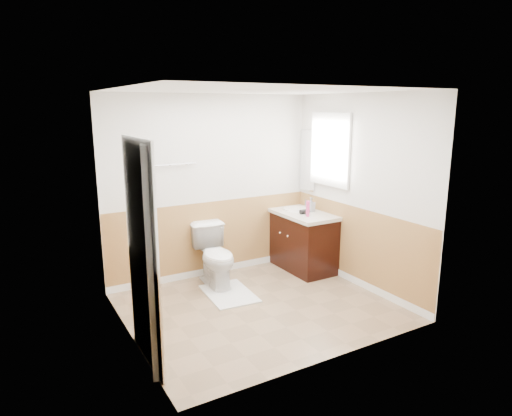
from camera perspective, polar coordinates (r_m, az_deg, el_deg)
floor at (r=5.46m, az=0.41°, el=-12.49°), size 3.00×3.00×0.00m
ceiling at (r=4.94m, az=0.46°, el=14.76°), size 3.00×3.00×0.00m
wall_back at (r=6.18m, az=-5.68°, el=2.67°), size 3.00×0.00×3.00m
wall_front at (r=4.02m, az=9.89°, el=-3.01°), size 3.00×0.00×3.00m
wall_left at (r=4.50m, az=-16.27°, el=-1.63°), size 0.00×3.00×3.00m
wall_right at (r=5.94m, az=13.02°, el=1.98°), size 0.00×3.00×3.00m
wainscot_back at (r=6.35m, az=-5.49°, el=-4.03°), size 3.00×0.00×3.00m
wainscot_front at (r=4.29m, az=9.39°, el=-12.66°), size 3.00×0.00×3.00m
wainscot_left at (r=4.74m, az=-15.56°, el=-10.43°), size 0.00×2.60×2.60m
wainscot_right at (r=6.11m, az=12.59°, el=-4.96°), size 0.00×2.60×2.60m
toilet at (r=5.98m, az=-5.15°, el=-6.09°), size 0.51×0.82×0.80m
bath_mat at (r=5.80m, az=-3.45°, el=-10.83°), size 0.61×0.84×0.02m
vanity_cabinet at (r=6.61m, az=5.72°, el=-4.25°), size 0.55×1.10×0.80m
vanity_knob_left at (r=6.32m, az=4.06°, el=-3.59°), size 0.03×0.03×0.03m
vanity_knob_right at (r=6.48m, az=3.08°, el=-3.17°), size 0.03×0.03×0.03m
countertop at (r=6.49m, az=5.73°, el=-0.68°), size 0.60×1.15×0.05m
sink_basin at (r=6.61m, az=5.05°, el=-0.11°), size 0.36×0.36×0.02m
faucet at (r=6.70m, az=6.32°, el=0.56°), size 0.02×0.02×0.14m
lotion_bottle at (r=6.19m, az=6.61°, el=-0.09°), size 0.05×0.05×0.22m
soap_dispenser at (r=6.49m, az=7.01°, el=0.44°), size 0.11×0.11×0.20m
hair_dryer_body at (r=6.34m, az=6.20°, el=-0.45°), size 0.14×0.07×0.07m
hair_dryer_handle at (r=6.37m, az=5.76°, el=-0.68°), size 0.03×0.03×0.07m
mirror_panel at (r=6.71m, az=6.59°, el=6.04°), size 0.02×0.35×0.90m
window_frame at (r=6.29m, az=9.39°, el=7.33°), size 0.04×0.80×1.00m
window_glass at (r=6.30m, az=9.50°, el=7.33°), size 0.01×0.70×0.90m
door at (r=4.17m, az=-13.22°, el=-5.88°), size 0.29×0.78×2.04m
door_frame at (r=4.15m, az=-14.24°, el=-5.90°), size 0.02×0.92×2.10m
door_knob at (r=4.51m, az=-13.68°, el=-5.42°), size 0.06×0.06×0.06m
towel_bar at (r=5.88m, az=-10.45°, el=5.45°), size 0.62×0.02×0.02m
tp_holder_bar at (r=6.20m, az=-6.14°, el=-2.53°), size 0.14×0.02×0.02m
tp_roll at (r=6.20m, az=-6.14°, el=-2.53°), size 0.10×0.11×0.11m
tp_sheet at (r=6.23m, az=-6.11°, el=-3.50°), size 0.10×0.01×0.16m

